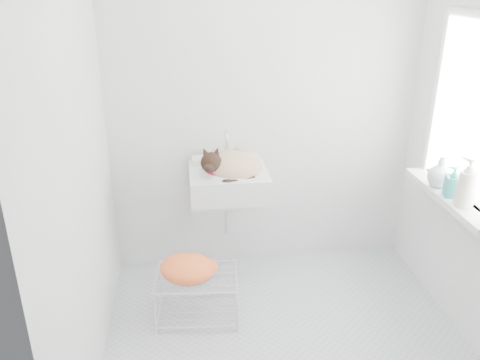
{
  "coord_description": "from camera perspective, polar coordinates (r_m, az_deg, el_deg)",
  "views": [
    {
      "loc": [
        -0.58,
        -2.33,
        2.09
      ],
      "look_at": [
        -0.23,
        0.5,
        0.88
      ],
      "focal_mm": 36.75,
      "sensor_mm": 36.0,
      "label": 1
    }
  ],
  "objects": [
    {
      "name": "faucet",
      "position": [
        3.44,
        -1.67,
        4.36
      ],
      "size": [
        0.19,
        0.13,
        0.19
      ],
      "primitive_type": null,
      "color": "silver",
      "rests_on": "sink"
    },
    {
      "name": "floor",
      "position": [
        3.18,
        5.54,
        -18.19
      ],
      "size": [
        2.2,
        2.0,
        0.02
      ],
      "primitive_type": "cube",
      "color": "silver",
      "rests_on": "ground"
    },
    {
      "name": "sink",
      "position": [
        3.32,
        -1.35,
        1.09
      ],
      "size": [
        0.53,
        0.46,
        0.21
      ],
      "primitive_type": "cube",
      "color": "white",
      "rests_on": "back_wall"
    },
    {
      "name": "window_glass",
      "position": [
        3.12,
        25.78,
        6.98
      ],
      "size": [
        0.01,
        0.8,
        1.0
      ],
      "primitive_type": "cube",
      "color": "white",
      "rests_on": "right_wall"
    },
    {
      "name": "bottle_c",
      "position": [
        3.33,
        21.99,
        -0.65
      ],
      "size": [
        0.21,
        0.21,
        0.19
      ],
      "primitive_type": "imported",
      "rotation": [
        0.0,
        0.0,
        0.64
      ],
      "color": "silver",
      "rests_on": "windowsill"
    },
    {
      "name": "left_wall",
      "position": [
        2.53,
        -18.45,
        2.41
      ],
      "size": [
        0.02,
        2.0,
        2.5
      ],
      "primitive_type": "cube",
      "color": "white",
      "rests_on": "ground"
    },
    {
      "name": "back_wall",
      "position": [
        3.48,
        2.86,
        9.01
      ],
      "size": [
        2.2,
        0.02,
        2.5
      ],
      "primitive_type": "cube",
      "color": "white",
      "rests_on": "ground"
    },
    {
      "name": "bottle_a",
      "position": [
        3.1,
        24.43,
        -2.78
      ],
      "size": [
        0.13,
        0.13,
        0.25
      ],
      "primitive_type": "imported",
      "rotation": [
        0.0,
        0.0,
        3.78
      ],
      "color": "white",
      "rests_on": "windowsill"
    },
    {
      "name": "window_frame",
      "position": [
        3.11,
        25.54,
        6.98
      ],
      "size": [
        0.04,
        0.9,
        1.1
      ],
      "primitive_type": "cube",
      "color": "white",
      "rests_on": "right_wall"
    },
    {
      "name": "bottle_b",
      "position": [
        3.2,
        23.24,
        -1.74
      ],
      "size": [
        0.11,
        0.1,
        0.19
      ],
      "primitive_type": "imported",
      "rotation": [
        0.0,
        0.0,
        4.45
      ],
      "color": "teal",
      "rests_on": "windowsill"
    },
    {
      "name": "cat",
      "position": [
        3.29,
        -1.1,
        1.62
      ],
      "size": [
        0.42,
        0.35,
        0.26
      ],
      "rotation": [
        0.0,
        0.0,
        0.05
      ],
      "color": "tan",
      "rests_on": "sink"
    },
    {
      "name": "towel",
      "position": [
        3.16,
        -6.04,
        -10.88
      ],
      "size": [
        0.41,
        0.35,
        0.14
      ],
      "primitive_type": "ellipsoid",
      "rotation": [
        0.0,
        0.0,
        -0.34
      ],
      "color": "gold",
      "rests_on": "wire_rack"
    },
    {
      "name": "windowsill",
      "position": [
        3.24,
        23.09,
        -1.84
      ],
      "size": [
        0.16,
        0.88,
        0.04
      ],
      "primitive_type": "cube",
      "color": "white",
      "rests_on": "right_wall"
    },
    {
      "name": "wire_rack",
      "position": [
        3.29,
        -4.97,
        -13.2
      ],
      "size": [
        0.54,
        0.4,
        0.3
      ],
      "primitive_type": "cube",
      "rotation": [
        0.0,
        0.0,
        -0.08
      ],
      "color": "silver",
      "rests_on": "floor"
    }
  ]
}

